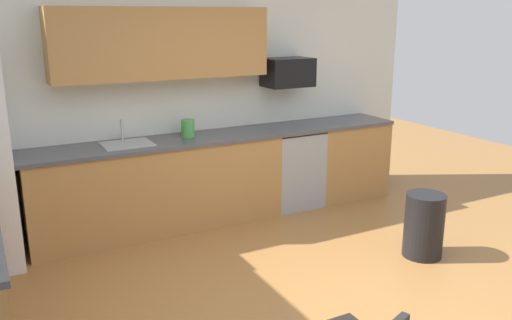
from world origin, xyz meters
The scene contains 11 objects.
wall_back centered at (0.00, 2.65, 1.35)m, with size 5.80×0.10×2.70m, color silver.
cabinet_run_back centered at (-0.45, 2.30, 0.45)m, with size 2.60×0.60×0.90m, color #AD7A42.
cabinet_run_back_right centered at (1.93, 2.30, 0.45)m, with size 0.95×0.60×0.90m, color #AD7A42.
countertop_back centered at (0.00, 2.30, 0.92)m, with size 4.80×0.64×0.04m, color #4C4C51.
upper_cabinets_back centered at (-0.30, 2.43, 1.90)m, with size 2.20×0.34×0.70m, color #AD7A42.
oven_range centered at (1.15, 2.30, 0.46)m, with size 0.60×0.60×0.91m.
microwave centered at (1.15, 2.40, 1.54)m, with size 0.54×0.36×0.32m, color black.
sink_basin centered at (-0.75, 2.30, 0.88)m, with size 0.48×0.40×0.14m, color #A5A8AD.
sink_faucet centered at (-0.75, 2.48, 1.04)m, with size 0.02×0.02×0.24m, color #B2B5BA.
trash_bin centered at (1.50, 0.51, 0.30)m, with size 0.36×0.36×0.60m, color black.
kettle centered at (-0.09, 2.35, 1.02)m, with size 0.14×0.14×0.20m, color #4CA54C.
Camera 1 is at (-2.03, -2.81, 2.18)m, focal length 37.55 mm.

